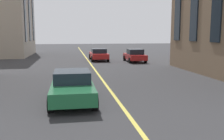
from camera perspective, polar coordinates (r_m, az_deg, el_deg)
name	(u,v)px	position (r m, az deg, el deg)	size (l,w,h in m)	color
lane_centre_line	(99,75)	(18.41, -3.00, -1.19)	(80.00, 0.16, 0.01)	#D8C64C
car_green_oncoming	(72,86)	(11.33, -9.03, -3.61)	(4.40, 1.95, 1.37)	#1E6038
car_red_parked_a	(135,55)	(27.27, 5.22, 3.32)	(3.90, 1.89, 1.40)	#B21E1E
car_red_near	(99,54)	(28.69, -3.05, 3.59)	(4.40, 1.95, 1.37)	#B21E1E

